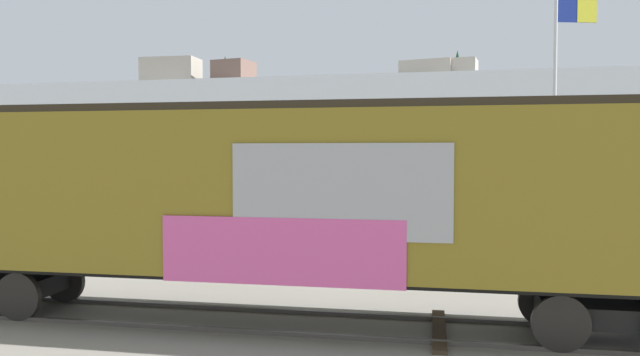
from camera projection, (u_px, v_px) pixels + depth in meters
name	position (u px, v px, depth m)	size (l,w,h in m)	color
ground_plane	(312.00, 325.00, 11.02)	(260.00, 260.00, 0.00)	gray
track	(243.00, 319.00, 11.28)	(60.02, 4.03, 0.08)	#4C4742
freight_car	(276.00, 194.00, 11.06)	(16.12, 3.36, 4.15)	olive
flagpole	(562.00, 84.00, 19.87)	(1.44, 0.50, 8.66)	silver
hillside	(432.00, 132.00, 76.76)	(134.10, 29.64, 15.93)	silver
parked_car_silver	(240.00, 236.00, 16.73)	(4.18, 2.12, 1.70)	#B7BABF
parked_car_tan	(444.00, 241.00, 16.00)	(4.43, 2.32, 1.63)	#9E8966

